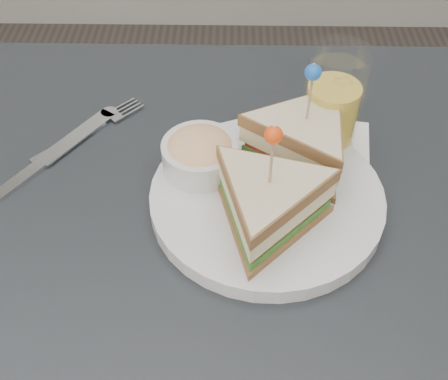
# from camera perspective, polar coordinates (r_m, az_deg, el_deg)

# --- Properties ---
(table) EXTENTS (0.80, 0.80, 0.75)m
(table) POSITION_cam_1_polar(r_m,az_deg,el_deg) (0.75, -0.78, -7.18)
(table) COLOR black
(table) RESTS_ON ground
(plate_meal) EXTENTS (0.36, 0.36, 0.17)m
(plate_meal) POSITION_cam_1_polar(r_m,az_deg,el_deg) (0.68, 5.02, 1.52)
(plate_meal) COLOR silver
(plate_meal) RESTS_ON table
(cutlery_fork) EXTENTS (0.14, 0.15, 0.01)m
(cutlery_fork) POSITION_cam_1_polar(r_m,az_deg,el_deg) (0.83, -13.10, 6.17)
(cutlery_fork) COLOR silver
(cutlery_fork) RESTS_ON table
(cutlery_knife) EXTENTS (0.15, 0.21, 0.01)m
(cutlery_knife) POSITION_cam_1_polar(r_m,az_deg,el_deg) (0.80, -17.47, 3.05)
(cutlery_knife) COLOR silver
(cutlery_knife) RESTS_ON table
(drink_set) EXTENTS (0.14, 0.14, 0.16)m
(drink_set) POSITION_cam_1_polar(r_m,az_deg,el_deg) (0.75, 10.86, 8.15)
(drink_set) COLOR white
(drink_set) RESTS_ON table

